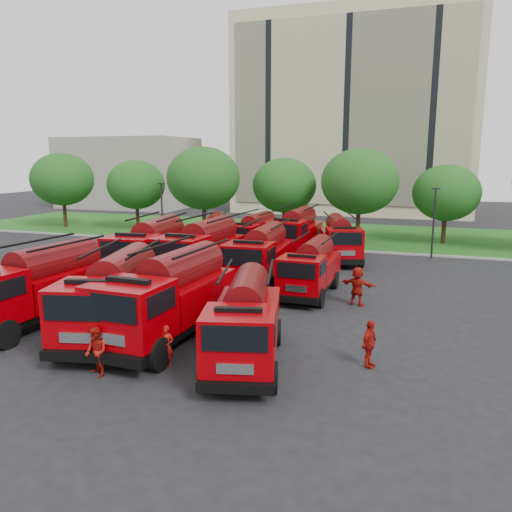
{
  "coord_description": "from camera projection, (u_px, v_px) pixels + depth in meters",
  "views": [
    {
      "loc": [
        11.02,
        -20.76,
        7.27
      ],
      "look_at": [
        2.41,
        5.33,
        1.8
      ],
      "focal_mm": 35.0,
      "sensor_mm": 36.0,
      "label": 1
    }
  ],
  "objects": [
    {
      "name": "fire_truck_11",
      "position": [
        340.0,
        239.0,
        35.4
      ],
      "size": [
        4.13,
        7.16,
        3.09
      ],
      "rotation": [
        0.0,
        0.0,
        0.28
      ],
      "color": "black",
      "rests_on": "ground"
    },
    {
      "name": "tree_4",
      "position": [
        360.0,
        182.0,
        42.23
      ],
      "size": [
        6.55,
        6.55,
        8.01
      ],
      "color": "#382314",
      "rests_on": "ground"
    },
    {
      "name": "fire_truck_5",
      "position": [
        202.0,
        251.0,
        29.69
      ],
      "size": [
        3.08,
        7.9,
        3.56
      ],
      "rotation": [
        0.0,
        0.0,
        -0.03
      ],
      "color": "black",
      "rests_on": "ground"
    },
    {
      "name": "fire_truck_9",
      "position": [
        254.0,
        235.0,
        37.29
      ],
      "size": [
        2.8,
        6.87,
        3.07
      ],
      "rotation": [
        0.0,
        0.0,
        -0.06
      ],
      "color": "black",
      "rests_on": "ground"
    },
    {
      "name": "firefighter_5",
      "position": [
        357.0,
        305.0,
        24.92
      ],
      "size": [
        1.96,
        1.26,
        1.95
      ],
      "primitive_type": "imported",
      "rotation": [
        0.0,
        0.0,
        2.86
      ],
      "color": "#9F120C",
      "rests_on": "ground"
    },
    {
      "name": "fire_truck_2",
      "position": [
        168.0,
        297.0,
        19.96
      ],
      "size": [
        3.19,
        7.88,
        3.52
      ],
      "rotation": [
        0.0,
        0.0,
        -0.06
      ],
      "color": "black",
      "rests_on": "ground"
    },
    {
      "name": "tree_5",
      "position": [
        446.0,
        193.0,
        41.18
      ],
      "size": [
        5.46,
        5.46,
        6.68
      ],
      "color": "#382314",
      "rests_on": "ground"
    },
    {
      "name": "fire_truck_1",
      "position": [
        115.0,
        296.0,
        20.3
      ],
      "size": [
        4.21,
        7.82,
        3.38
      ],
      "rotation": [
        0.0,
        0.0,
        0.24
      ],
      "color": "black",
      "rests_on": "ground"
    },
    {
      "name": "ground",
      "position": [
        174.0,
        310.0,
        24.14
      ],
      "size": [
        140.0,
        140.0,
        0.0
      ],
      "primitive_type": "plane",
      "color": "black",
      "rests_on": "ground"
    },
    {
      "name": "firefighter_2",
      "position": [
        368.0,
        367.0,
        17.58
      ],
      "size": [
        0.86,
        1.13,
        1.7
      ],
      "primitive_type": "imported",
      "rotation": [
        0.0,
        0.0,
        1.24
      ],
      "color": "#9F120C",
      "rests_on": "ground"
    },
    {
      "name": "fire_truck_7",
      "position": [
        311.0,
        268.0,
        26.64
      ],
      "size": [
        2.43,
        6.37,
        2.88
      ],
      "rotation": [
        0.0,
        0.0,
        -0.02
      ],
      "color": "black",
      "rests_on": "ground"
    },
    {
      "name": "curb",
      "position": [
        276.0,
        246.0,
        40.8
      ],
      "size": [
        70.0,
        0.3,
        0.14
      ],
      "primitive_type": "cube",
      "color": "gray",
      "rests_on": "ground"
    },
    {
      "name": "tree_2",
      "position": [
        203.0,
        178.0,
        45.58
      ],
      "size": [
        6.72,
        6.72,
        8.22
      ],
      "color": "#382314",
      "rests_on": "ground"
    },
    {
      "name": "fire_truck_0",
      "position": [
        36.0,
        286.0,
        21.83
      ],
      "size": [
        3.26,
        7.7,
        3.41
      ],
      "rotation": [
        0.0,
        0.0,
        -0.09
      ],
      "color": "black",
      "rests_on": "ground"
    },
    {
      "name": "tree_1",
      "position": [
        136.0,
        185.0,
        49.59
      ],
      "size": [
        5.71,
        5.71,
        6.98
      ],
      "color": "#382314",
      "rests_on": "ground"
    },
    {
      "name": "fire_truck_6",
      "position": [
        261.0,
        256.0,
        28.77
      ],
      "size": [
        2.9,
        7.37,
        3.31
      ],
      "rotation": [
        0.0,
        0.0,
        0.04
      ],
      "color": "black",
      "rests_on": "ground"
    },
    {
      "name": "fire_truck_8",
      "position": [
        214.0,
        233.0,
        38.62
      ],
      "size": [
        3.98,
        6.7,
        2.89
      ],
      "rotation": [
        0.0,
        0.0,
        0.31
      ],
      "color": "black",
      "rests_on": "ground"
    },
    {
      "name": "tree_3",
      "position": [
        284.0,
        186.0,
        45.88
      ],
      "size": [
        5.88,
        5.88,
        7.19
      ],
      "color": "#382314",
      "rests_on": "ground"
    },
    {
      "name": "fire_truck_4",
      "position": [
        151.0,
        249.0,
        30.12
      ],
      "size": [
        3.5,
        8.05,
        3.56
      ],
      "rotation": [
        0.0,
        0.0,
        0.1
      ],
      "color": "black",
      "rests_on": "ground"
    },
    {
      "name": "firefighter_0",
      "position": [
        167.0,
        366.0,
        17.62
      ],
      "size": [
        0.62,
        0.51,
        1.5
      ],
      "primitive_type": "imported",
      "rotation": [
        0.0,
        0.0,
        0.21
      ],
      "color": "#9F120C",
      "rests_on": "ground"
    },
    {
      "name": "apartment_building",
      "position": [
        354.0,
        117.0,
        65.73
      ],
      "size": [
        30.0,
        14.18,
        25.0
      ],
      "color": "beige",
      "rests_on": "ground"
    },
    {
      "name": "tree_0",
      "position": [
        62.0,
        179.0,
        51.03
      ],
      "size": [
        6.3,
        6.3,
        7.7
      ],
      "color": "#382314",
      "rests_on": "ground"
    },
    {
      "name": "lamp_post_0",
      "position": [
        162.0,
        209.0,
        42.67
      ],
      "size": [
        0.6,
        0.25,
        5.11
      ],
      "color": "black",
      "rests_on": "ground"
    },
    {
      "name": "lawn",
      "position": [
        299.0,
        233.0,
        48.34
      ],
      "size": [
        70.0,
        16.0,
        0.12
      ],
      "primitive_type": "cube",
      "color": "#225416",
      "rests_on": "ground"
    },
    {
      "name": "lamp_post_1",
      "position": [
        434.0,
        219.0,
        35.9
      ],
      "size": [
        0.6,
        0.25,
        5.11
      ],
      "color": "black",
      "rests_on": "ground"
    },
    {
      "name": "firefighter_4",
      "position": [
        75.0,
        300.0,
        25.83
      ],
      "size": [
        1.09,
        1.09,
        1.9
      ],
      "primitive_type": "imported",
      "rotation": [
        0.0,
        0.0,
        2.36
      ],
      "color": "#9F120C",
      "rests_on": "ground"
    },
    {
      "name": "fire_truck_3",
      "position": [
        245.0,
        321.0,
        17.79
      ],
      "size": [
        3.84,
        7.03,
        3.04
      ],
      "rotation": [
        0.0,
        0.0,
        0.25
      ],
      "color": "black",
      "rests_on": "ground"
    },
    {
      "name": "firefighter_1",
      "position": [
        98.0,
        376.0,
        16.85
      ],
      "size": [
        0.96,
        0.83,
        1.73
      ],
      "primitive_type": "imported",
      "rotation": [
        0.0,
        0.0,
        -0.55
      ],
      "color": "#9F120C",
      "rests_on": "ground"
    },
    {
      "name": "side_building",
      "position": [
        129.0,
        173.0,
        73.37
      ],
      "size": [
        18.0,
        12.0,
        10.0
      ],
      "primitive_type": "cube",
      "color": "gray",
      "rests_on": "ground"
    },
    {
      "name": "fire_truck_10",
      "position": [
        295.0,
        233.0,
        37.09
      ],
      "size": [
        2.94,
        7.68,
        3.47
      ],
      "rotation": [
        0.0,
        0.0,
        -0.02
      ],
      "color": "black",
      "rests_on": "ground"
    },
    {
      "name": "firefighter_3",
      "position": [
        260.0,
        387.0,
        16.03
      ],
      "size": [
        1.27,
        1.26,
        1.82
      ],
      "primitive_type": "imported",
      "rotation": [
        0.0,
        0.0,
        3.92
      ],
      "color": "#9F120C",
      "rests_on": "ground"
    }
  ]
}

